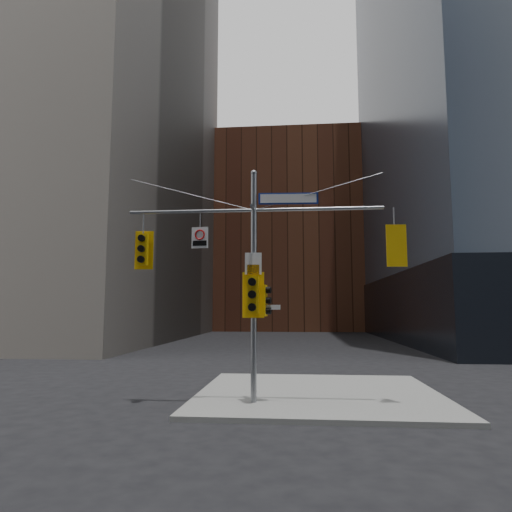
% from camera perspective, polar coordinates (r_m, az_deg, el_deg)
% --- Properties ---
extents(ground, '(160.00, 160.00, 0.00)m').
position_cam_1_polar(ground, '(12.39, -1.27, -20.25)').
color(ground, black).
rests_on(ground, ground).
extents(sidewalk_corner, '(8.00, 8.00, 0.15)m').
position_cam_1_polar(sidewalk_corner, '(16.23, 7.78, -16.68)').
color(sidewalk_corner, gray).
rests_on(sidewalk_corner, ground).
extents(brick_midrise, '(26.00, 20.00, 28.00)m').
position_cam_1_polar(brick_midrise, '(70.85, 4.15, 2.34)').
color(brick_midrise, brown).
rests_on(brick_midrise, ground).
extents(signal_assembly, '(8.00, 0.80, 7.30)m').
position_cam_1_polar(signal_assembly, '(14.11, -0.30, -0.54)').
color(signal_assembly, gray).
rests_on(signal_assembly, ground).
extents(traffic_light_west_arm, '(0.59, 0.49, 1.24)m').
position_cam_1_polar(traffic_light_west_arm, '(14.93, -13.97, 0.80)').
color(traffic_light_west_arm, '#F1B50C').
rests_on(traffic_light_west_arm, ground).
extents(traffic_light_east_arm, '(0.61, 0.50, 1.27)m').
position_cam_1_polar(traffic_light_east_arm, '(14.38, 16.97, 1.17)').
color(traffic_light_east_arm, '#F1B50C').
rests_on(traffic_light_east_arm, ground).
extents(traffic_light_pole_side, '(0.40, 0.34, 0.96)m').
position_cam_1_polar(traffic_light_pole_side, '(14.00, 1.01, -5.59)').
color(traffic_light_pole_side, '#F1B50C').
rests_on(traffic_light_pole_side, ground).
extents(traffic_light_pole_front, '(0.66, 0.52, 1.39)m').
position_cam_1_polar(traffic_light_pole_front, '(13.77, -0.41, -4.86)').
color(traffic_light_pole_front, '#F1B50C').
rests_on(traffic_light_pole_front, ground).
extents(street_sign_blade, '(1.86, 0.14, 0.36)m').
position_cam_1_polar(street_sign_blade, '(14.38, 4.06, 7.18)').
color(street_sign_blade, navy).
rests_on(street_sign_blade, ground).
extents(regulatory_sign_arm, '(0.54, 0.10, 0.67)m').
position_cam_1_polar(regulatory_sign_arm, '(14.45, -7.04, 2.38)').
color(regulatory_sign_arm, silver).
rests_on(regulatory_sign_arm, ground).
extents(regulatory_sign_pole, '(0.51, 0.08, 0.67)m').
position_cam_1_polar(regulatory_sign_pole, '(13.98, -0.34, -1.03)').
color(regulatory_sign_pole, silver).
rests_on(regulatory_sign_pole, ground).
extents(street_blade_ew, '(0.74, 0.07, 0.15)m').
position_cam_1_polar(street_blade_ew, '(14.00, 1.55, -6.42)').
color(street_blade_ew, silver).
rests_on(street_blade_ew, ground).
extents(street_blade_ns, '(0.06, 0.68, 0.14)m').
position_cam_1_polar(street_blade_ns, '(14.48, -0.12, -6.81)').
color(street_blade_ns, '#145926').
rests_on(street_blade_ns, ground).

